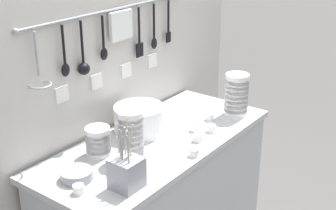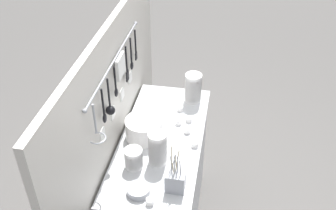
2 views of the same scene
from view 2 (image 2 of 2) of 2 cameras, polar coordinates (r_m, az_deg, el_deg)
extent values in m
cube|color=#B7BABC|center=(2.64, -0.98, -5.25)|extent=(1.27, 0.54, 0.03)
cube|color=#B7BABC|center=(2.97, -0.89, -12.08)|extent=(1.22, 0.52, 0.91)
cube|color=#BCB7AD|center=(2.74, -7.30, -5.37)|extent=(2.07, 0.04, 1.74)
cylinder|color=#93969E|center=(2.35, -7.75, 6.59)|extent=(1.03, 0.01, 0.01)
sphere|color=#93969E|center=(1.95, -11.99, -0.86)|extent=(0.02, 0.02, 0.02)
sphere|color=#93969E|center=(2.79, -4.72, 11.74)|extent=(0.02, 0.02, 0.02)
cylinder|color=#93969E|center=(2.06, -10.61, -1.98)|extent=(0.01, 0.01, 0.18)
torus|color=#93969E|center=(2.14, -10.23, -4.75)|extent=(0.10, 0.10, 0.01)
cylinder|color=#93969E|center=(2.00, -11.23, 0.26)|extent=(0.01, 0.01, 0.02)
cylinder|color=black|center=(2.16, -9.45, 0.40)|extent=(0.01, 0.01, 0.17)
ellipsoid|color=black|center=(2.22, -9.17, -1.90)|extent=(0.04, 0.02, 0.06)
cylinder|color=#93969E|center=(2.11, -9.99, 2.45)|extent=(0.01, 0.01, 0.02)
cylinder|color=black|center=(2.25, -8.61, 1.66)|extent=(0.01, 0.01, 0.20)
sphere|color=black|center=(2.31, -8.35, -0.76)|extent=(0.06, 0.06, 0.06)
cylinder|color=#93969E|center=(2.19, -9.15, 3.94)|extent=(0.01, 0.01, 0.02)
cylinder|color=black|center=(2.34, -7.71, 3.89)|extent=(0.01, 0.01, 0.15)
ellipsoid|color=black|center=(2.39, -7.52, 1.82)|extent=(0.04, 0.02, 0.06)
cylinder|color=#93969E|center=(2.30, -8.16, 5.66)|extent=(0.01, 0.01, 0.02)
cube|color=silver|center=(2.43, -6.92, 5.60)|extent=(0.14, 0.02, 0.14)
cylinder|color=#93969E|center=(2.40, -7.33, 7.13)|extent=(0.01, 0.01, 0.02)
cylinder|color=black|center=(2.56, -6.08, 6.58)|extent=(0.01, 0.01, 0.19)
cube|color=black|center=(2.62, -5.91, 4.23)|extent=(0.05, 0.01, 0.07)
cylinder|color=#93969E|center=(2.51, -6.49, 8.58)|extent=(0.01, 0.01, 0.02)
cylinder|color=black|center=(2.66, -5.41, 7.88)|extent=(0.01, 0.01, 0.18)
ellipsoid|color=black|center=(2.71, -5.27, 5.71)|extent=(0.04, 0.02, 0.06)
cylinder|color=#93969E|center=(2.62, -5.79, 9.78)|extent=(0.01, 0.01, 0.02)
cylinder|color=black|center=(2.76, -4.76, 9.17)|extent=(0.01, 0.01, 0.17)
cube|color=black|center=(2.81, -4.65, 7.12)|extent=(0.04, 0.01, 0.06)
cylinder|color=#93969E|center=(2.72, -5.11, 10.93)|extent=(0.01, 0.01, 0.02)
cube|color=white|center=(2.29, -9.52, -4.31)|extent=(0.07, 0.01, 0.07)
cube|color=white|center=(2.44, -8.02, -1.17)|extent=(0.07, 0.01, 0.07)
cube|color=white|center=(2.61, -6.71, 1.60)|extent=(0.07, 0.01, 0.07)
cube|color=white|center=(2.78, -5.55, 4.03)|extent=(0.07, 0.01, 0.07)
cylinder|color=white|center=(2.97, 3.61, 1.03)|extent=(0.12, 0.12, 0.05)
cylinder|color=white|center=(2.96, 3.63, 1.44)|extent=(0.12, 0.12, 0.05)
cylinder|color=white|center=(2.94, 3.65, 1.85)|extent=(0.12, 0.12, 0.05)
cylinder|color=white|center=(2.93, 3.66, 2.27)|extent=(0.12, 0.12, 0.05)
cylinder|color=white|center=(2.92, 3.68, 2.69)|extent=(0.12, 0.12, 0.05)
cylinder|color=white|center=(2.90, 3.70, 3.12)|extent=(0.12, 0.12, 0.05)
cylinder|color=white|center=(2.89, 3.72, 3.55)|extent=(0.12, 0.12, 0.05)
cylinder|color=white|center=(2.87, 3.74, 3.98)|extent=(0.12, 0.12, 0.05)
cylinder|color=white|center=(2.46, -1.50, -7.83)|extent=(0.11, 0.11, 0.05)
cylinder|color=white|center=(2.44, -1.51, -7.39)|extent=(0.11, 0.11, 0.05)
cylinder|color=white|center=(2.42, -1.51, -6.95)|extent=(0.11, 0.11, 0.05)
cylinder|color=white|center=(2.40, -1.52, -6.50)|extent=(0.11, 0.11, 0.05)
cylinder|color=white|center=(2.39, -1.53, -6.05)|extent=(0.11, 0.11, 0.05)
cylinder|color=white|center=(2.37, -1.54, -5.59)|extent=(0.11, 0.11, 0.05)
cylinder|color=white|center=(2.35, -1.55, -5.12)|extent=(0.11, 0.11, 0.05)
cylinder|color=white|center=(2.34, -1.56, -4.65)|extent=(0.11, 0.11, 0.05)
cylinder|color=white|center=(2.44, -4.96, -8.48)|extent=(0.11, 0.11, 0.04)
cylinder|color=white|center=(2.42, -4.99, -8.10)|extent=(0.11, 0.11, 0.04)
cylinder|color=white|center=(2.41, -5.02, -7.71)|extent=(0.11, 0.11, 0.04)
cylinder|color=white|center=(2.39, -5.04, -7.32)|extent=(0.11, 0.11, 0.04)
cylinder|color=white|center=(2.38, -5.07, -6.92)|extent=(0.11, 0.11, 0.04)
cylinder|color=white|center=(2.65, -3.47, -4.48)|extent=(0.25, 0.25, 0.01)
cylinder|color=white|center=(2.64, -3.48, -4.29)|extent=(0.25, 0.25, 0.01)
cylinder|color=white|center=(2.64, -3.49, -4.10)|extent=(0.25, 0.25, 0.01)
cylinder|color=white|center=(2.63, -3.50, -3.91)|extent=(0.25, 0.25, 0.01)
cylinder|color=white|center=(2.62, -3.51, -3.72)|extent=(0.25, 0.25, 0.01)
cylinder|color=white|center=(2.61, -3.52, -3.53)|extent=(0.25, 0.25, 0.01)
cylinder|color=white|center=(2.61, -3.53, -3.33)|extent=(0.25, 0.25, 0.01)
cylinder|color=white|center=(2.60, -3.54, -3.14)|extent=(0.25, 0.25, 0.01)
cylinder|color=white|center=(2.59, -3.55, -2.94)|extent=(0.25, 0.25, 0.01)
cylinder|color=white|center=(2.59, -3.56, -2.74)|extent=(0.25, 0.25, 0.01)
cylinder|color=white|center=(2.58, -3.57, -2.54)|extent=(0.25, 0.25, 0.01)
cylinder|color=white|center=(2.57, -3.58, -2.34)|extent=(0.25, 0.25, 0.01)
cylinder|color=#93969E|center=(2.29, -4.32, -12.24)|extent=(0.13, 0.13, 0.04)
cube|color=#93969E|center=(2.28, 1.12, -10.80)|extent=(0.11, 0.11, 0.13)
cylinder|color=#C6B793|center=(2.21, 0.83, -9.64)|extent=(0.03, 0.02, 0.16)
cylinder|color=#C6B793|center=(2.23, 0.51, -8.20)|extent=(0.03, 0.01, 0.21)
cylinder|color=#93969E|center=(2.20, 1.82, -9.63)|extent=(0.01, 0.02, 0.18)
cylinder|color=#93969E|center=(2.21, 0.67, -8.96)|extent=(0.01, 0.03, 0.19)
cylinder|color=#C6B793|center=(2.22, 1.28, -8.68)|extent=(0.03, 0.03, 0.20)
cylinder|color=#93969E|center=(2.21, 0.96, -9.63)|extent=(0.02, 0.01, 0.16)
cylinder|color=#93969E|center=(2.22, 0.52, -9.18)|extent=(0.02, 0.02, 0.18)
cylinder|color=#93969E|center=(2.22, 1.39, -9.15)|extent=(0.01, 0.01, 0.18)
cylinder|color=#C6B793|center=(2.24, 1.19, -8.73)|extent=(0.03, 0.01, 0.18)
cylinder|color=white|center=(2.75, 1.55, -2.46)|extent=(0.04, 0.04, 0.04)
cylinder|color=white|center=(2.87, 1.77, -0.51)|extent=(0.04, 0.04, 0.04)
cylinder|color=white|center=(2.57, 3.92, -5.72)|extent=(0.04, 0.04, 0.04)
cylinder|color=white|center=(2.67, 2.82, -3.73)|extent=(0.04, 0.04, 0.04)
cylinder|color=white|center=(2.77, 3.06, -2.06)|extent=(0.04, 0.04, 0.04)
cylinder|color=white|center=(2.41, 0.31, -9.10)|extent=(0.04, 0.04, 0.04)
cylinder|color=white|center=(2.24, -2.64, -13.83)|extent=(0.04, 0.04, 0.04)
camera|label=1|loc=(1.18, 55.75, -22.81)|focal=50.00mm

